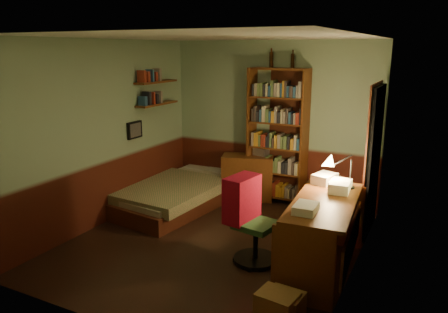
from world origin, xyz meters
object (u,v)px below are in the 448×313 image
at_px(office_chair, 256,220).
at_px(cardboard_box_a, 277,306).
at_px(bed, 178,185).
at_px(desk, 323,236).
at_px(dresser, 248,177).
at_px(desk_lamp, 351,161).
at_px(cardboard_box_b, 285,305).
at_px(mini_stereo, 261,152).
at_px(bookshelf, 277,137).

xyz_separation_m(office_chair, cardboard_box_a, (0.63, -0.96, -0.39)).
relative_size(bed, desk, 1.42).
bearing_deg(bed, dresser, 49.77).
distance_m(dresser, desk_lamp, 2.45).
xyz_separation_m(dresser, cardboard_box_b, (1.68, -2.91, -0.25)).
relative_size(office_chair, cardboard_box_a, 2.93).
relative_size(cardboard_box_a, cardboard_box_b, 1.08).
bearing_deg(cardboard_box_b, bed, 140.28).
xyz_separation_m(desk, cardboard_box_b, (-0.08, -1.02, -0.30)).
distance_m(mini_stereo, desk, 2.58).
bearing_deg(desk_lamp, bed, 147.54).
height_order(dresser, bookshelf, bookshelf).
height_order(bed, desk_lamp, desk_lamp).
height_order(dresser, desk_lamp, desk_lamp).
bearing_deg(mini_stereo, office_chair, -60.75).
relative_size(dresser, cardboard_box_b, 2.51).
xyz_separation_m(desk_lamp, office_chair, (-0.90, -0.72, -0.65)).
relative_size(dresser, cardboard_box_a, 2.33).
bearing_deg(cardboard_box_a, bookshelf, 110.69).
relative_size(bed, bookshelf, 1.03).
bearing_deg(bookshelf, bed, -139.23).
relative_size(bed, cardboard_box_b, 6.73).
relative_size(bed, dresser, 2.68).
bearing_deg(office_chair, desk, 20.87).
distance_m(desk_lamp, office_chair, 1.32).
bearing_deg(desk_lamp, cardboard_box_a, -121.21).
bearing_deg(mini_stereo, bookshelf, 0.47).
relative_size(bed, desk_lamp, 3.38).
xyz_separation_m(bed, desk, (2.62, -1.09, 0.09)).
bearing_deg(cardboard_box_b, cardboard_box_a, -118.37).
bearing_deg(office_chair, mini_stereo, 120.72).
relative_size(desk_lamp, cardboard_box_a, 1.85).
bearing_deg(cardboard_box_a, mini_stereo, 114.96).
bearing_deg(cardboard_box_a, office_chair, 123.22).
height_order(cardboard_box_a, cardboard_box_b, cardboard_box_a).
relative_size(dresser, desk_lamp, 1.26).
distance_m(bed, desk_lamp, 2.95).
relative_size(desk, cardboard_box_b, 4.73).
bearing_deg(bed, cardboard_box_a, -34.13).
distance_m(bookshelf, desk_lamp, 2.01).
height_order(bed, office_chair, office_chair).
xyz_separation_m(bed, bookshelf, (1.34, 0.88, 0.75)).
bearing_deg(bookshelf, cardboard_box_a, -61.92).
bearing_deg(desk_lamp, cardboard_box_b, -120.12).
xyz_separation_m(dresser, desk, (1.76, -1.89, 0.05)).
bearing_deg(bed, bookshelf, 40.56).
xyz_separation_m(bed, desk_lamp, (2.77, -0.52, 0.84)).
height_order(bed, desk, desk).
xyz_separation_m(mini_stereo, cardboard_box_a, (1.45, -3.11, -0.67)).
xyz_separation_m(bookshelf, office_chair, (0.54, -2.12, -0.56)).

